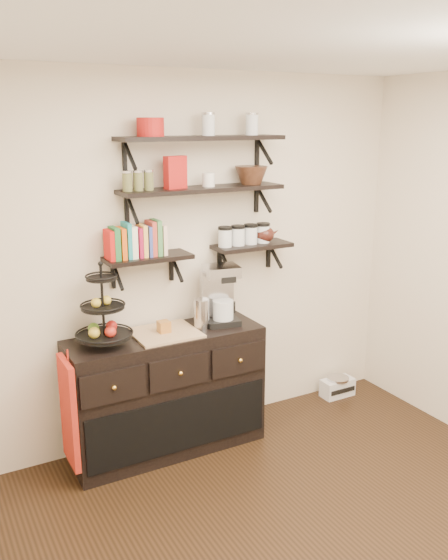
# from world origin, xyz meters

# --- Properties ---
(floor) EXTENTS (3.50, 3.50, 0.00)m
(floor) POSITION_xyz_m (0.00, 0.00, 0.00)
(floor) COLOR black
(floor) RESTS_ON ground
(ceiling) EXTENTS (3.50, 3.50, 0.02)m
(ceiling) POSITION_xyz_m (0.00, 0.00, 2.70)
(ceiling) COLOR white
(ceiling) RESTS_ON back_wall
(back_wall) EXTENTS (3.50, 0.02, 2.70)m
(back_wall) POSITION_xyz_m (0.00, 1.75, 1.35)
(back_wall) COLOR beige
(back_wall) RESTS_ON ground
(shelf_top) EXTENTS (1.20, 0.27, 0.23)m
(shelf_top) POSITION_xyz_m (0.00, 1.62, 2.23)
(shelf_top) COLOR black
(shelf_top) RESTS_ON back_wall
(shelf_mid) EXTENTS (1.20, 0.27, 0.23)m
(shelf_mid) POSITION_xyz_m (0.00, 1.62, 1.88)
(shelf_mid) COLOR black
(shelf_mid) RESTS_ON back_wall
(shelf_low_left) EXTENTS (0.60, 0.25, 0.23)m
(shelf_low_left) POSITION_xyz_m (-0.42, 1.63, 1.43)
(shelf_low_left) COLOR black
(shelf_low_left) RESTS_ON back_wall
(shelf_low_right) EXTENTS (0.60, 0.25, 0.23)m
(shelf_low_right) POSITION_xyz_m (0.42, 1.63, 1.43)
(shelf_low_right) COLOR black
(shelf_low_right) RESTS_ON back_wall
(cookbooks) EXTENTS (0.40, 0.15, 0.26)m
(cookbooks) POSITION_xyz_m (-0.49, 1.63, 1.57)
(cookbooks) COLOR red
(cookbooks) RESTS_ON shelf_low_left
(glass_canisters) EXTENTS (0.43, 0.10, 0.13)m
(glass_canisters) POSITION_xyz_m (0.36, 1.63, 1.51)
(glass_canisters) COLOR silver
(glass_canisters) RESTS_ON shelf_low_right
(sideboard) EXTENTS (1.40, 0.50, 0.92)m
(sideboard) POSITION_xyz_m (-0.35, 1.51, 0.45)
(sideboard) COLOR black
(sideboard) RESTS_ON floor
(fruit_stand) EXTENTS (0.37, 0.37, 0.55)m
(fruit_stand) POSITION_xyz_m (-0.79, 1.52, 1.09)
(fruit_stand) COLOR black
(fruit_stand) RESTS_ON sideboard
(candle) EXTENTS (0.08, 0.08, 0.08)m
(candle) POSITION_xyz_m (-0.36, 1.51, 0.96)
(candle) COLOR #A26325
(candle) RESTS_ON sideboard
(coffee_maker) EXTENTS (0.28, 0.27, 0.44)m
(coffee_maker) POSITION_xyz_m (0.10, 1.55, 1.11)
(coffee_maker) COLOR black
(coffee_maker) RESTS_ON sideboard
(thermal_carafe) EXTENTS (0.11, 0.11, 0.22)m
(thermal_carafe) POSITION_xyz_m (-0.07, 1.49, 1.01)
(thermal_carafe) COLOR silver
(thermal_carafe) RESTS_ON sideboard
(apron) EXTENTS (0.04, 0.31, 0.73)m
(apron) POSITION_xyz_m (-1.08, 1.41, 0.52)
(apron) COLOR #AC2412
(apron) RESTS_ON sideboard
(radio) EXTENTS (0.29, 0.20, 0.18)m
(radio) POSITION_xyz_m (1.30, 1.59, 0.09)
(radio) COLOR silver
(radio) RESTS_ON floor
(recipe_box) EXTENTS (0.17, 0.10, 0.22)m
(recipe_box) POSITION_xyz_m (-0.20, 1.61, 2.01)
(recipe_box) COLOR #A91613
(recipe_box) RESTS_ON shelf_mid
(walnut_bowl) EXTENTS (0.24, 0.24, 0.13)m
(walnut_bowl) POSITION_xyz_m (0.40, 1.61, 1.96)
(walnut_bowl) COLOR black
(walnut_bowl) RESTS_ON shelf_mid
(ramekins) EXTENTS (0.09, 0.09, 0.10)m
(ramekins) POSITION_xyz_m (0.05, 1.61, 1.95)
(ramekins) COLOR white
(ramekins) RESTS_ON shelf_mid
(teapot) EXTENTS (0.22, 0.18, 0.14)m
(teapot) POSITION_xyz_m (0.54, 1.63, 1.52)
(teapot) COLOR #391611
(teapot) RESTS_ON shelf_low_right
(red_pot) EXTENTS (0.18, 0.18, 0.12)m
(red_pot) POSITION_xyz_m (-0.38, 1.61, 2.31)
(red_pot) COLOR #A91613
(red_pot) RESTS_ON shelf_top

